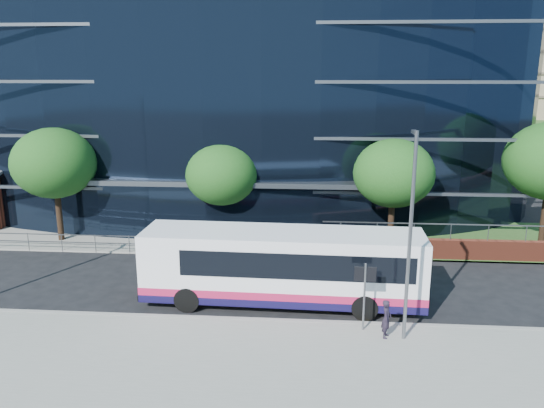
# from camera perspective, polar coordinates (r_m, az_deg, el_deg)

# --- Properties ---
(ground) EXTENTS (200.00, 200.00, 0.00)m
(ground) POSITION_cam_1_polar(r_m,az_deg,el_deg) (23.54, -1.83, -11.50)
(ground) COLOR black
(ground) RESTS_ON ground
(pavement_near) EXTENTS (80.00, 8.00, 0.15)m
(pavement_near) POSITION_cam_1_polar(r_m,az_deg,el_deg) (19.15, -3.52, -17.71)
(pavement_near) COLOR gray
(pavement_near) RESTS_ON ground
(kerb) EXTENTS (80.00, 0.25, 0.16)m
(kerb) POSITION_cam_1_polar(r_m,az_deg,el_deg) (22.62, -2.11, -12.40)
(kerb) COLOR gray
(kerb) RESTS_ON ground
(yellow_line_outer) EXTENTS (80.00, 0.08, 0.01)m
(yellow_line_outer) POSITION_cam_1_polar(r_m,az_deg,el_deg) (22.83, -2.05, -12.35)
(yellow_line_outer) COLOR gold
(yellow_line_outer) RESTS_ON ground
(yellow_line_inner) EXTENTS (80.00, 0.08, 0.01)m
(yellow_line_inner) POSITION_cam_1_polar(r_m,az_deg,el_deg) (22.96, -2.01, -12.18)
(yellow_line_inner) COLOR gold
(yellow_line_inner) RESTS_ON ground
(far_forecourt) EXTENTS (50.00, 8.00, 0.10)m
(far_forecourt) POSITION_cam_1_polar(r_m,az_deg,el_deg) (34.69, -9.76, -3.11)
(far_forecourt) COLOR gray
(far_forecourt) RESTS_ON ground
(glass_office) EXTENTS (44.00, 23.10, 16.00)m
(glass_office) POSITION_cam_1_polar(r_m,az_deg,el_deg) (42.51, -4.29, 11.07)
(glass_office) COLOR black
(glass_office) RESTS_ON ground
(guard_railings) EXTENTS (24.00, 0.05, 1.10)m
(guard_railings) POSITION_cam_1_polar(r_m,az_deg,el_deg) (31.38, -15.13, -3.77)
(guard_railings) COLOR slate
(guard_railings) RESTS_ON ground
(apartment_block) EXTENTS (60.00, 42.00, 30.00)m
(apartment_block) POSITION_cam_1_polar(r_m,az_deg,el_deg) (83.76, 25.88, 13.30)
(apartment_block) COLOR #2D511E
(apartment_block) RESTS_ON ground
(street_sign) EXTENTS (0.85, 0.09, 2.80)m
(street_sign) POSITION_cam_1_polar(r_m,az_deg,el_deg) (21.21, 9.96, -8.34)
(street_sign) COLOR slate
(street_sign) RESTS_ON pavement_near
(tree_far_a) EXTENTS (4.95, 4.95, 6.98)m
(tree_far_a) POSITION_cam_1_polar(r_m,az_deg,el_deg) (34.22, -22.39, 4.08)
(tree_far_a) COLOR black
(tree_far_a) RESTS_ON ground
(tree_far_b) EXTENTS (4.29, 4.29, 6.05)m
(tree_far_b) POSITION_cam_1_polar(r_m,az_deg,el_deg) (31.65, -5.44, 3.14)
(tree_far_b) COLOR black
(tree_far_b) RESTS_ON ground
(tree_far_c) EXTENTS (4.62, 4.62, 6.51)m
(tree_far_c) POSITION_cam_1_polar(r_m,az_deg,el_deg) (30.99, 12.96, 3.23)
(tree_far_c) COLOR black
(tree_far_c) RESTS_ON ground
(tree_dist_e) EXTENTS (4.62, 4.62, 6.51)m
(tree_dist_e) POSITION_cam_1_polar(r_m,az_deg,el_deg) (65.08, 24.05, 7.86)
(tree_dist_e) COLOR black
(tree_dist_e) RESTS_ON ground
(streetlight_east) EXTENTS (0.15, 0.77, 8.00)m
(streetlight_east) POSITION_cam_1_polar(r_m,az_deg,el_deg) (20.11, 14.65, -2.91)
(streetlight_east) COLOR slate
(streetlight_east) RESTS_ON pavement_near
(city_bus) EXTENTS (12.48, 3.20, 3.36)m
(city_bus) POSITION_cam_1_polar(r_m,az_deg,el_deg) (23.63, 1.38, -6.71)
(city_bus) COLOR white
(city_bus) RESTS_ON ground
(pedestrian) EXTENTS (0.50, 0.63, 1.52)m
(pedestrian) POSITION_cam_1_polar(r_m,az_deg,el_deg) (21.31, 12.21, -11.98)
(pedestrian) COLOR #241C2B
(pedestrian) RESTS_ON pavement_near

